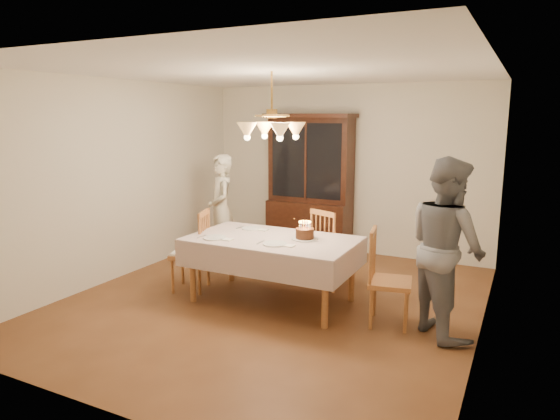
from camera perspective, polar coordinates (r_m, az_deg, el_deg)
The scene contains 14 objects.
ground at distance 5.92m, azimuth -0.88°, elevation -10.36°, with size 5.00×5.00×0.00m, color brown.
room_shell at distance 5.55m, azimuth -0.93°, elevation 5.05°, with size 5.00×5.00×5.00m.
dining_table at distance 5.71m, azimuth -0.90°, elevation -3.96°, with size 1.90×1.10×0.76m.
china_hutch at distance 7.85m, azimuth 3.46°, elevation 2.75°, with size 1.38×0.54×2.16m.
chair_far_side at distance 6.30m, azimuth 5.95°, elevation -4.85°, with size 0.56×0.55×1.00m.
chair_left_end at distance 6.26m, azimuth -10.15°, elevation -4.96°, with size 0.54×0.55×1.00m.
chair_right_end at distance 5.28m, azimuth 12.35°, elevation -8.16°, with size 0.49×0.51×1.00m.
elderly_woman at distance 7.20m, azimuth -6.70°, elevation -0.01°, with size 0.58×0.38×1.59m, color beige.
adult_in_grey at distance 5.11m, azimuth 18.47°, elevation -4.02°, with size 0.85×0.67×1.76m, color slate.
birthday_cake at distance 5.62m, azimuth 2.85°, elevation -2.79°, with size 0.30×0.30×0.21m.
place_setting_near_left at distance 5.72m, azimuth -7.37°, elevation -3.17°, with size 0.41×0.27×0.02m.
place_setting_near_right at distance 5.40m, azimuth -0.49°, elevation -3.90°, with size 0.41×0.26×0.02m.
place_setting_far_left at distance 6.14m, azimuth -3.18°, elevation -2.13°, with size 0.39×0.24×0.02m.
chandelier at distance 5.52m, azimuth -0.94°, elevation 9.14°, with size 0.62×0.62×0.73m.
Camera 1 is at (2.55, -4.90, 2.14)m, focal length 32.00 mm.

